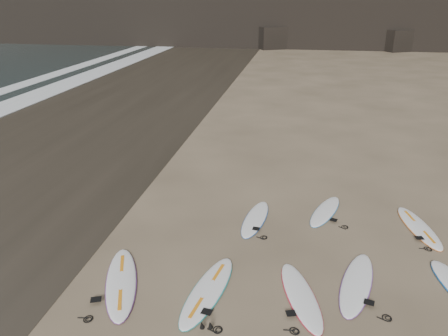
% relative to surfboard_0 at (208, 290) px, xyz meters
% --- Properties ---
extents(ground, '(240.00, 240.00, 0.00)m').
position_rel_surfboard_0_xyz_m(ground, '(3.93, 0.88, -0.05)').
color(ground, '#897559').
rests_on(ground, ground).
extents(wet_sand, '(12.00, 200.00, 0.01)m').
position_rel_surfboard_0_xyz_m(wet_sand, '(-9.07, 10.88, -0.04)').
color(wet_sand, '#383026').
rests_on(wet_sand, ground).
extents(surfboard_0, '(1.08, 2.68, 0.09)m').
position_rel_surfboard_0_xyz_m(surfboard_0, '(0.00, 0.00, 0.00)').
color(surfboard_0, white).
rests_on(surfboard_0, ground).
extents(surfboard_1, '(1.23, 2.43, 0.09)m').
position_rel_surfboard_0_xyz_m(surfboard_1, '(1.98, 0.16, -0.00)').
color(surfboard_1, white).
rests_on(surfboard_1, ground).
extents(surfboard_2, '(1.20, 2.58, 0.09)m').
position_rel_surfboard_0_xyz_m(surfboard_2, '(3.19, 0.81, -0.00)').
color(surfboard_2, white).
rests_on(surfboard_2, ground).
extents(surfboard_5, '(0.85, 2.33, 0.08)m').
position_rel_surfboard_0_xyz_m(surfboard_5, '(0.67, 3.40, -0.01)').
color(surfboard_5, white).
rests_on(surfboard_5, ground).
extents(surfboard_6, '(1.24, 2.26, 0.08)m').
position_rel_surfboard_0_xyz_m(surfboard_6, '(2.65, 4.21, -0.01)').
color(surfboard_6, white).
rests_on(surfboard_6, ground).
extents(surfboard_7, '(1.07, 2.48, 0.09)m').
position_rel_surfboard_0_xyz_m(surfboard_7, '(5.14, 3.67, -0.00)').
color(surfboard_7, white).
rests_on(surfboard_7, ground).
extents(surfboard_11, '(1.54, 2.76, 0.10)m').
position_rel_surfboard_0_xyz_m(surfboard_11, '(-1.95, -0.03, 0.00)').
color(surfboard_11, white).
rests_on(surfboard_11, ground).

